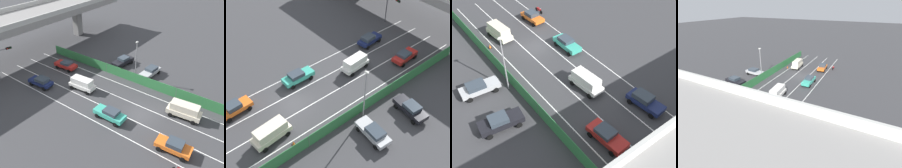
# 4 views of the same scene
# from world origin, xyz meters

# --- Properties ---
(ground_plane) EXTENTS (300.00, 300.00, 0.00)m
(ground_plane) POSITION_xyz_m (0.00, 0.00, 0.00)
(ground_plane) COLOR #38383A
(lane_line_left_edge) EXTENTS (0.14, 44.77, 0.01)m
(lane_line_left_edge) POSITION_xyz_m (-4.92, 4.38, 0.00)
(lane_line_left_edge) COLOR silver
(lane_line_left_edge) RESTS_ON ground
(lane_line_mid_left) EXTENTS (0.14, 44.77, 0.01)m
(lane_line_mid_left) POSITION_xyz_m (-1.64, 4.38, 0.00)
(lane_line_mid_left) COLOR silver
(lane_line_mid_left) RESTS_ON ground
(lane_line_mid_right) EXTENTS (0.14, 44.77, 0.01)m
(lane_line_mid_right) POSITION_xyz_m (1.64, 4.38, 0.00)
(lane_line_mid_right) COLOR silver
(lane_line_mid_right) RESTS_ON ground
(lane_line_right_edge) EXTENTS (0.14, 44.77, 0.01)m
(lane_line_right_edge) POSITION_xyz_m (4.92, 4.38, 0.00)
(lane_line_right_edge) COLOR silver
(lane_line_right_edge) RESTS_ON ground
(elevated_overpass) EXTENTS (55.58, 10.04, 9.13)m
(elevated_overpass) POSITION_xyz_m (0.00, 28.77, 7.42)
(elevated_overpass) COLOR gray
(elevated_overpass) RESTS_ON ground
(green_fence) EXTENTS (0.10, 40.87, 1.81)m
(green_fence) POSITION_xyz_m (6.77, 4.38, 0.91)
(green_fence) COLOR #2D753D
(green_fence) RESTS_ON ground
(car_sedan_navy) EXTENTS (2.29, 4.41, 1.64)m
(car_sedan_navy) POSITION_xyz_m (-3.48, 17.11, 0.91)
(car_sedan_navy) COLOR navy
(car_sedan_navy) RESTS_ON ground
(car_sedan_red) EXTENTS (2.25, 4.46, 1.54)m
(car_sedan_red) POSITION_xyz_m (3.18, 18.11, 0.87)
(car_sedan_red) COLOR red
(car_sedan_red) RESTS_ON ground
(car_taxi_orange) EXTENTS (2.23, 4.33, 1.63)m
(car_taxi_orange) POSITION_xyz_m (-3.40, -6.53, 0.89)
(car_taxi_orange) COLOR orange
(car_taxi_orange) RESTS_ON ground
(car_van_white) EXTENTS (2.24, 4.51, 2.07)m
(car_van_white) POSITION_xyz_m (-0.13, 10.90, 1.18)
(car_van_white) COLOR silver
(car_van_white) RESTS_ON ground
(car_van_cream) EXTENTS (2.38, 4.79, 2.19)m
(car_van_cream) POSITION_xyz_m (3.18, -5.11, 1.24)
(car_van_cream) COLOR beige
(car_van_cream) RESTS_ON ground
(car_taxi_teal) EXTENTS (1.95, 4.60, 1.64)m
(car_taxi_teal) POSITION_xyz_m (-3.26, 2.89, 0.91)
(car_taxi_teal) COLOR teal
(car_taxi_teal) RESTS_ON ground
(parked_wagon_silver) EXTENTS (4.76, 2.30, 1.55)m
(parked_wagon_silver) POSITION_xyz_m (10.48, 4.07, 0.87)
(parked_wagon_silver) COLOR #B2B5B7
(parked_wagon_silver) RESTS_ON ground
(parked_sedan_dark) EXTENTS (4.86, 2.49, 1.63)m
(parked_sedan_dark) POSITION_xyz_m (10.83, 10.28, 0.90)
(parked_sedan_dark) COLOR black
(parked_sedan_dark) RESTS_ON ground
(traffic_light) EXTENTS (3.25, 0.88, 5.64)m
(traffic_light) POSITION_xyz_m (-5.59, 24.11, 3.97)
(traffic_light) COLOR #47474C
(traffic_light) RESTS_ON ground
(street_lamp) EXTENTS (0.60, 0.36, 7.29)m
(street_lamp) POSITION_xyz_m (7.39, 5.42, 4.41)
(street_lamp) COLOR gray
(street_lamp) RESTS_ON ground
(traffic_cone) EXTENTS (0.47, 0.47, 0.61)m
(traffic_cone) POSITION_xyz_m (5.49, -3.69, 0.28)
(traffic_cone) COLOR orange
(traffic_cone) RESTS_ON ground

